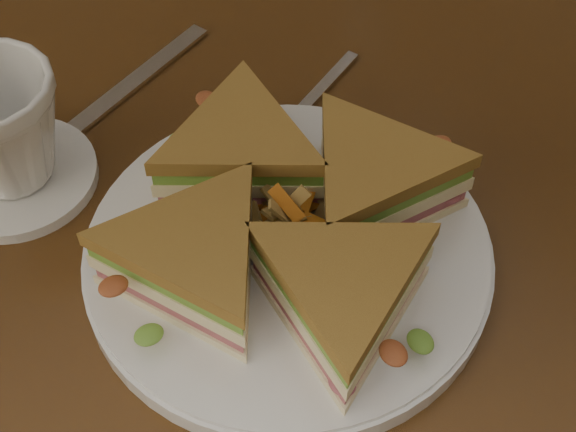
{
  "coord_description": "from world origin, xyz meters",
  "views": [
    {
      "loc": [
        -0.22,
        -0.39,
        1.22
      ],
      "look_at": [
        -0.05,
        -0.1,
        0.8
      ],
      "focal_mm": 50.0,
      "sensor_mm": 36.0,
      "label": 1
    }
  ],
  "objects_px": {
    "plate": "(288,253)",
    "knife": "(114,99)",
    "table": "(285,224)",
    "spoon": "(267,146)",
    "sandwich_wedges": "(288,221)",
    "saucer": "(17,177)"
  },
  "relations": [
    {
      "from": "table",
      "to": "plate",
      "type": "bearing_deg",
      "value": -118.73
    },
    {
      "from": "sandwich_wedges",
      "to": "knife",
      "type": "xyz_separation_m",
      "value": [
        -0.04,
        0.22,
        -0.04
      ]
    },
    {
      "from": "plate",
      "to": "knife",
      "type": "relative_size",
      "value": 1.43
    },
    {
      "from": "spoon",
      "to": "saucer",
      "type": "height_order",
      "value": "same"
    },
    {
      "from": "spoon",
      "to": "saucer",
      "type": "bearing_deg",
      "value": 133.07
    },
    {
      "from": "sandwich_wedges",
      "to": "saucer",
      "type": "xyz_separation_m",
      "value": [
        -0.14,
        0.17,
        -0.04
      ]
    },
    {
      "from": "plate",
      "to": "spoon",
      "type": "distance_m",
      "value": 0.11
    },
    {
      "from": "plate",
      "to": "knife",
      "type": "height_order",
      "value": "plate"
    },
    {
      "from": "sandwich_wedges",
      "to": "saucer",
      "type": "height_order",
      "value": "sandwich_wedges"
    },
    {
      "from": "plate",
      "to": "knife",
      "type": "bearing_deg",
      "value": 101.26
    },
    {
      "from": "plate",
      "to": "spoon",
      "type": "height_order",
      "value": "plate"
    },
    {
      "from": "spoon",
      "to": "saucer",
      "type": "distance_m",
      "value": 0.2
    },
    {
      "from": "knife",
      "to": "plate",
      "type": "bearing_deg",
      "value": -102.66
    },
    {
      "from": "spoon",
      "to": "knife",
      "type": "xyz_separation_m",
      "value": [
        -0.08,
        0.12,
        -0.0
      ]
    },
    {
      "from": "table",
      "to": "plate",
      "type": "height_order",
      "value": "plate"
    },
    {
      "from": "table",
      "to": "plate",
      "type": "xyz_separation_m",
      "value": [
        -0.05,
        -0.1,
        0.11
      ]
    },
    {
      "from": "table",
      "to": "sandwich_wedges",
      "type": "bearing_deg",
      "value": -118.73
    },
    {
      "from": "table",
      "to": "spoon",
      "type": "distance_m",
      "value": 0.1
    },
    {
      "from": "sandwich_wedges",
      "to": "spoon",
      "type": "height_order",
      "value": "sandwich_wedges"
    },
    {
      "from": "sandwich_wedges",
      "to": "spoon",
      "type": "bearing_deg",
      "value": 68.4
    },
    {
      "from": "knife",
      "to": "table",
      "type": "bearing_deg",
      "value": -75.13
    },
    {
      "from": "plate",
      "to": "saucer",
      "type": "bearing_deg",
      "value": 130.06
    }
  ]
}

